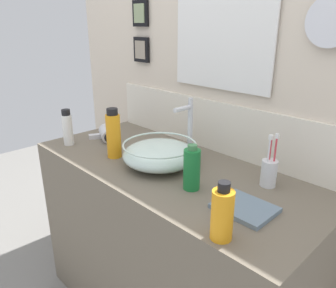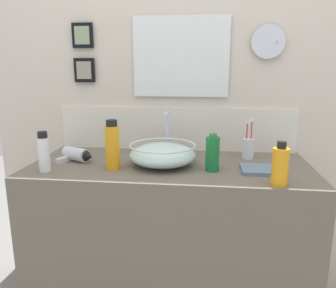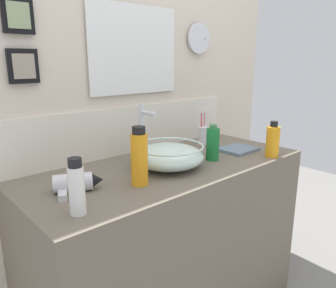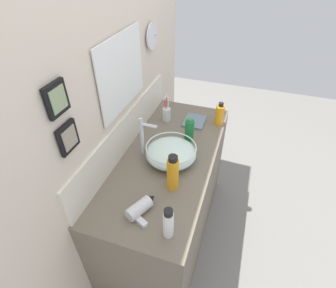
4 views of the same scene
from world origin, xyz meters
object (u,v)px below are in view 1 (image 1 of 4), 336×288
soap_dispenser (68,128)px  faucet (189,123)px  hair_drier (107,134)px  lotion_bottle (113,134)px  shampoo_bottle (192,169)px  glass_bowl_sink (160,154)px  toothbrush_cup (269,172)px  hand_towel (245,208)px  spray_bottle (222,214)px

soap_dispenser → faucet: bearing=32.9°
hair_drier → soap_dispenser: size_ratio=1.08×
lotion_bottle → shampoo_bottle: bearing=3.1°
glass_bowl_sink → toothbrush_cup: 0.46m
glass_bowl_sink → hand_towel: size_ratio=1.70×
soap_dispenser → glass_bowl_sink: bearing=16.6°
spray_bottle → hand_towel: spray_bottle is taller
spray_bottle → hand_towel: (-0.04, 0.18, -0.07)m
shampoo_bottle → hand_towel: shampoo_bottle is taller
hair_drier → hand_towel: hair_drier is taller
hair_drier → lotion_bottle: size_ratio=0.87×
soap_dispenser → hair_drier: bearing=64.8°
faucet → spray_bottle: 0.65m
shampoo_bottle → toothbrush_cup: bearing=50.7°
hand_towel → spray_bottle: bearing=-78.2°
shampoo_bottle → hand_towel: size_ratio=0.93×
glass_bowl_sink → toothbrush_cup: size_ratio=1.52×
hand_towel → toothbrush_cup: bearing=100.3°
lotion_bottle → hand_towel: lotion_bottle is taller
hair_drier → shampoo_bottle: shampoo_bottle is taller
toothbrush_cup → lotion_bottle: bearing=-158.6°
spray_bottle → toothbrush_cup: bearing=101.0°
soap_dispenser → hand_towel: bearing=6.6°
toothbrush_cup → shampoo_bottle: size_ratio=1.21×
hair_drier → hand_towel: (0.90, -0.06, -0.02)m
spray_bottle → hand_towel: 0.20m
toothbrush_cup → lotion_bottle: 0.70m
toothbrush_cup → shampoo_bottle: (-0.19, -0.23, 0.02)m
glass_bowl_sink → spray_bottle: (0.50, -0.22, 0.03)m
lotion_bottle → hand_towel: (0.69, 0.04, -0.10)m
hair_drier → faucet: bearing=20.0°
hair_drier → lotion_bottle: (0.21, -0.10, 0.08)m
faucet → lotion_bottle: 0.35m
toothbrush_cup → lotion_bottle: size_ratio=0.92×
glass_bowl_sink → hand_towel: glass_bowl_sink is taller
hair_drier → shampoo_bottle: size_ratio=1.14×
spray_bottle → soap_dispenser: soap_dispenser is taller
faucet → hand_towel: bearing=-25.6°
spray_bottle → soap_dispenser: bearing=176.4°
faucet → soap_dispenser: size_ratio=1.47×
lotion_bottle → spray_bottle: (0.72, -0.14, -0.03)m
glass_bowl_sink → lotion_bottle: bearing=-159.9°
faucet → soap_dispenser: (-0.52, -0.34, -0.07)m
glass_bowl_sink → lotion_bottle: size_ratio=1.39×
toothbrush_cup → hand_towel: toothbrush_cup is taller
faucet → toothbrush_cup: bearing=-1.2°
shampoo_bottle → glass_bowl_sink: bearing=166.7°
glass_bowl_sink → soap_dispenser: (-0.52, -0.15, 0.03)m
faucet → spray_bottle: (0.50, -0.40, -0.07)m
glass_bowl_sink → hand_towel: (0.46, -0.04, -0.05)m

